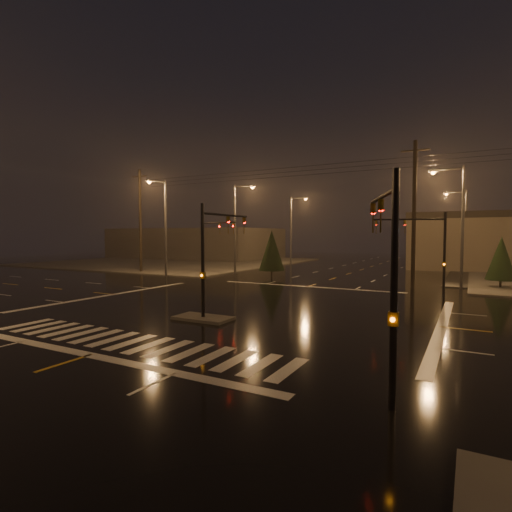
% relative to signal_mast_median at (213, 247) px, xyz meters
% --- Properties ---
extents(ground, '(140.00, 140.00, 0.00)m').
position_rel_signal_mast_median_xyz_m(ground, '(-0.00, 3.07, -3.75)').
color(ground, black).
rests_on(ground, ground).
extents(sidewalk_nw, '(36.00, 36.00, 0.12)m').
position_rel_signal_mast_median_xyz_m(sidewalk_nw, '(-30.00, 33.07, -3.69)').
color(sidewalk_nw, '#4D4A45').
rests_on(sidewalk_nw, ground).
extents(median_island, '(3.00, 1.60, 0.15)m').
position_rel_signal_mast_median_xyz_m(median_island, '(-0.00, -0.93, -3.68)').
color(median_island, '#4D4A45').
rests_on(median_island, ground).
extents(crosswalk, '(15.00, 2.60, 0.01)m').
position_rel_signal_mast_median_xyz_m(crosswalk, '(-0.00, -5.93, -3.75)').
color(crosswalk, beige).
rests_on(crosswalk, ground).
extents(stop_bar_near, '(16.00, 0.50, 0.01)m').
position_rel_signal_mast_median_xyz_m(stop_bar_near, '(-0.00, -7.93, -3.75)').
color(stop_bar_near, beige).
rests_on(stop_bar_near, ground).
extents(stop_bar_far, '(16.00, 0.50, 0.01)m').
position_rel_signal_mast_median_xyz_m(stop_bar_far, '(-0.00, 14.07, -3.75)').
color(stop_bar_far, beige).
rests_on(stop_bar_far, ground).
extents(commercial_block, '(30.00, 18.00, 5.60)m').
position_rel_signal_mast_median_xyz_m(commercial_block, '(-35.00, 45.07, -0.95)').
color(commercial_block, '#393532').
rests_on(commercial_block, ground).
extents(signal_mast_median, '(0.25, 4.59, 6.00)m').
position_rel_signal_mast_median_xyz_m(signal_mast_median, '(0.00, 0.00, 0.00)').
color(signal_mast_median, black).
rests_on(signal_mast_median, ground).
extents(signal_mast_ne, '(4.84, 1.86, 6.00)m').
position_rel_signal_mast_median_xyz_m(signal_mast_ne, '(9.50, 13.21, 0.04)').
color(signal_mast_ne, black).
rests_on(signal_mast_ne, ground).
extents(signal_mast_nw, '(4.84, 1.86, 6.00)m').
position_rel_signal_mast_median_xyz_m(signal_mast_nw, '(-9.50, 13.21, 0.04)').
color(signal_mast_nw, black).
rests_on(signal_mast_nw, ground).
extents(signal_mast_se, '(1.55, 3.87, 6.00)m').
position_rel_signal_mast_median_xyz_m(signal_mast_se, '(10.23, -6.68, -0.04)').
color(signal_mast_se, black).
rests_on(signal_mast_se, ground).
extents(streetlight_1, '(2.77, 0.32, 10.00)m').
position_rel_signal_mast_median_xyz_m(streetlight_1, '(-11.18, 21.07, 2.05)').
color(streetlight_1, '#38383A').
rests_on(streetlight_1, ground).
extents(streetlight_2, '(2.77, 0.32, 10.00)m').
position_rel_signal_mast_median_xyz_m(streetlight_2, '(-11.18, 37.07, 2.05)').
color(streetlight_2, '#38383A').
rests_on(streetlight_2, ground).
extents(streetlight_3, '(2.77, 0.32, 10.00)m').
position_rel_signal_mast_median_xyz_m(streetlight_3, '(11.18, 19.07, 2.05)').
color(streetlight_3, '#38383A').
rests_on(streetlight_3, ground).
extents(streetlight_4, '(2.77, 0.32, 10.00)m').
position_rel_signal_mast_median_xyz_m(streetlight_4, '(11.18, 39.07, 2.05)').
color(streetlight_4, '#38383A').
rests_on(streetlight_4, ground).
extents(streetlight_5, '(0.32, 2.77, 10.00)m').
position_rel_signal_mast_median_xyz_m(streetlight_5, '(-16.00, 14.26, 2.05)').
color(streetlight_5, '#38383A').
rests_on(streetlight_5, ground).
extents(utility_pole_0, '(2.20, 0.32, 12.00)m').
position_rel_signal_mast_median_xyz_m(utility_pole_0, '(-22.00, 17.07, 2.38)').
color(utility_pole_0, black).
rests_on(utility_pole_0, ground).
extents(utility_pole_1, '(2.20, 0.32, 12.00)m').
position_rel_signal_mast_median_xyz_m(utility_pole_1, '(8.00, 17.07, 2.38)').
color(utility_pole_1, black).
rests_on(utility_pole_1, ground).
extents(conifer_0, '(2.30, 2.30, 4.29)m').
position_rel_signal_mast_median_xyz_m(conifer_0, '(14.34, 20.52, -1.26)').
color(conifer_0, black).
rests_on(conifer_0, ground).
extents(conifer_3, '(2.68, 2.68, 4.89)m').
position_rel_signal_mast_median_xyz_m(conifer_3, '(-6.09, 19.56, -0.96)').
color(conifer_3, black).
rests_on(conifer_3, ground).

